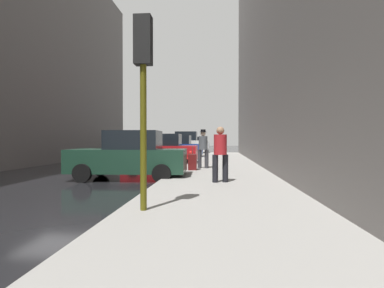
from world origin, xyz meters
name	(u,v)px	position (x,y,z in m)	size (l,w,h in m)	color
ground_plane	(59,179)	(0.00, 0.00, 0.00)	(120.00, 120.00, 0.00)	black
sidewalk	(221,179)	(6.00, 0.00, 0.07)	(4.00, 40.00, 0.15)	gray
parked_dark_green_sedan	(130,156)	(2.65, 0.18, 0.85)	(4.27, 2.18, 1.79)	#193828
parked_red_hatchback	(161,150)	(2.65, 6.40, 0.85)	(4.21, 2.08, 1.79)	#B2191E
parked_blue_sedan	(176,147)	(2.65, 12.74, 0.85)	(4.24, 2.14, 1.79)	navy
parked_white_van	(185,144)	(2.65, 18.89, 1.03)	(4.62, 2.11, 2.25)	silver
parked_gray_coupe	(191,145)	(2.65, 25.23, 0.85)	(4.21, 2.07, 1.79)	slate
parked_silver_sedan	(195,144)	(2.65, 31.93, 0.85)	(4.23, 2.11, 1.79)	#B7BABF
fire_hydrant	(191,158)	(4.45, 5.24, 0.50)	(0.42, 0.22, 0.70)	red
traffic_light	(143,70)	(4.50, -5.16, 2.76)	(0.32, 0.32, 3.60)	#514C0F
pedestrian_with_beanie	(203,147)	(5.22, 3.11, 1.14)	(0.50, 0.40, 1.78)	#333338
pedestrian_in_red_jacket	(220,151)	(5.96, -1.40, 1.10)	(0.53, 0.49, 1.71)	black
rolling_suitcase	(192,162)	(4.79, 2.32, 0.49)	(0.38, 0.57, 1.04)	#591414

